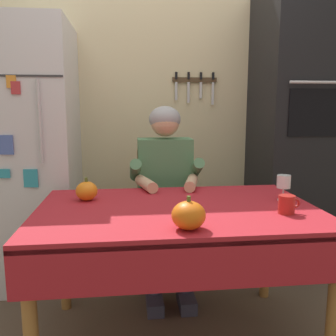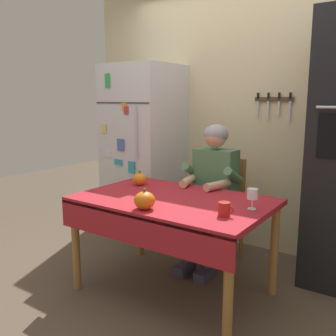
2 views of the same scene
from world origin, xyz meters
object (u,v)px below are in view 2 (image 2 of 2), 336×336
(dining_table, at_px, (172,210))
(pumpkin_medium, at_px, (140,179))
(chair_behind_person, at_px, (221,204))
(wine_glass, at_px, (252,195))
(seated_person, at_px, (212,184))
(coffee_mug, at_px, (224,209))
(refrigerator, at_px, (144,152))
(pumpkin_large, at_px, (145,200))

(dining_table, height_order, pumpkin_medium, pumpkin_medium)
(chair_behind_person, distance_m, wine_glass, 0.97)
(seated_person, relative_size, coffee_mug, 11.92)
(refrigerator, height_order, seated_person, refrigerator)
(dining_table, height_order, pumpkin_large, pumpkin_large)
(pumpkin_large, bearing_deg, coffee_mug, 18.54)
(dining_table, distance_m, coffee_mug, 0.54)
(pumpkin_large, bearing_deg, dining_table, 90.43)
(coffee_mug, xyz_separation_m, wine_glass, (0.09, 0.23, 0.05))
(coffee_mug, xyz_separation_m, pumpkin_medium, (-0.96, 0.36, 0.01))
(seated_person, xyz_separation_m, pumpkin_large, (-0.00, -0.92, 0.06))
(refrigerator, bearing_deg, pumpkin_medium, -54.46)
(dining_table, distance_m, chair_behind_person, 0.81)
(dining_table, xyz_separation_m, pumpkin_large, (0.00, -0.32, 0.14))
(pumpkin_medium, bearing_deg, coffee_mug, -20.44)
(dining_table, bearing_deg, refrigerator, 137.09)
(wine_glass, bearing_deg, refrigerator, 152.38)
(chair_behind_person, height_order, pumpkin_medium, chair_behind_person)
(refrigerator, height_order, pumpkin_medium, refrigerator)
(seated_person, relative_size, pumpkin_medium, 9.94)
(wine_glass, bearing_deg, seated_person, 137.81)
(coffee_mug, bearing_deg, chair_behind_person, 117.47)
(pumpkin_large, height_order, pumpkin_medium, pumpkin_large)
(seated_person, bearing_deg, pumpkin_large, -90.26)
(coffee_mug, distance_m, pumpkin_medium, 1.03)
(coffee_mug, distance_m, wine_glass, 0.26)
(pumpkin_large, bearing_deg, pumpkin_medium, 131.69)
(seated_person, xyz_separation_m, coffee_mug, (0.49, -0.76, 0.05))
(chair_behind_person, height_order, pumpkin_large, chair_behind_person)
(chair_behind_person, xyz_separation_m, seated_person, (-0.00, -0.19, 0.23))
(pumpkin_medium, bearing_deg, pumpkin_large, -48.31)
(dining_table, relative_size, wine_glass, 10.07)
(chair_behind_person, distance_m, pumpkin_large, 1.15)
(refrigerator, relative_size, coffee_mug, 17.23)
(wine_glass, bearing_deg, coffee_mug, -109.97)
(chair_behind_person, relative_size, seated_person, 0.75)
(wine_glass, xyz_separation_m, pumpkin_large, (-0.58, -0.40, -0.04))
(refrigerator, xyz_separation_m, pumpkin_large, (0.95, -1.20, -0.10))
(coffee_mug, height_order, pumpkin_medium, pumpkin_medium)
(dining_table, height_order, seated_person, seated_person)
(dining_table, relative_size, chair_behind_person, 1.51)
(refrigerator, distance_m, dining_table, 1.32)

